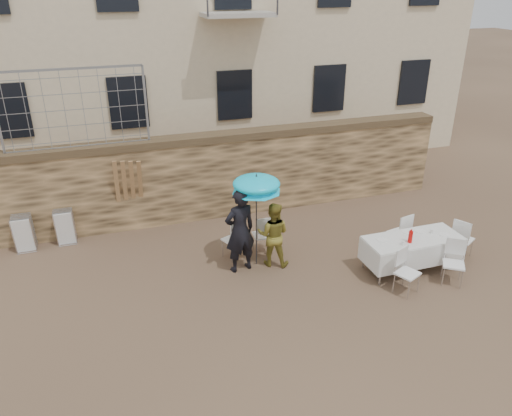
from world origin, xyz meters
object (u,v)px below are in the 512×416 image
object	(u,v)px
banquet_table	(413,239)
soda_bottle	(410,237)
umbrella	(256,187)
couple_chair_left	(233,238)
chair_stack_left	(24,230)
woman_dress	(273,234)
man_suit	(240,231)
table_chair_front_right	(454,263)
couple_chair_right	(263,234)
table_chair_side	(463,238)
chair_stack_right	(65,224)
table_chair_back	(399,232)
table_chair_front_left	(408,272)

from	to	relation	value
banquet_table	soda_bottle	bearing A→B (deg)	-143.13
umbrella	couple_chair_left	size ratio (longest dim) A/B	2.07
couple_chair_left	chair_stack_left	size ratio (longest dim) A/B	1.04
woman_dress	soda_bottle	distance (m)	2.89
banquet_table	soda_bottle	world-z (taller)	soda_bottle
man_suit	table_chair_front_right	distance (m)	4.47
umbrella	couple_chair_right	xyz separation A→B (m)	(0.30, 0.45, -1.39)
table_chair_side	chair_stack_right	bearing A→B (deg)	38.15
chair_stack_left	couple_chair_right	bearing A→B (deg)	-20.62
table_chair_back	couple_chair_right	bearing A→B (deg)	-28.64
table_chair_side	chair_stack_left	world-z (taller)	table_chair_side
woman_dress	table_chair_front_right	bearing A→B (deg)	177.33
table_chair_side	soda_bottle	bearing A→B (deg)	69.61
man_suit	table_chair_side	world-z (taller)	man_suit
soda_bottle	table_chair_back	distance (m)	1.11
soda_bottle	table_chair_side	world-z (taller)	soda_bottle
soda_bottle	table_chair_front_left	xyz separation A→B (m)	(-0.40, -0.60, -0.43)
chair_stack_right	table_chair_side	bearing A→B (deg)	-22.58
soda_bottle	banquet_table	bearing A→B (deg)	36.87
chair_stack_left	chair_stack_right	world-z (taller)	same
umbrella	chair_stack_right	size ratio (longest dim) A/B	2.16
couple_chair_right	table_chair_front_left	world-z (taller)	same
man_suit	chair_stack_right	distance (m)	4.43
chair_stack_right	man_suit	bearing A→B (deg)	-34.81
banquet_table	table_chair_back	xyz separation A→B (m)	(0.20, 0.80, -0.25)
table_chair_back	chair_stack_right	size ratio (longest dim) A/B	1.04
banquet_table	table_chair_front_right	bearing A→B (deg)	-56.31
couple_chair_right	table_chair_back	bearing A→B (deg)	166.62
man_suit	chair_stack_left	world-z (taller)	man_suit
umbrella	table_chair_front_left	xyz separation A→B (m)	(2.53, -1.99, -1.39)
chair_stack_left	table_chair_front_left	bearing A→B (deg)	-30.61
couple_chair_left	table_chair_back	world-z (taller)	same
woman_dress	banquet_table	bearing A→B (deg)	-175.01
table_chair_front_left	soda_bottle	bearing A→B (deg)	31.86
couple_chair_right	man_suit	bearing A→B (deg)	41.16
table_chair_side	chair_stack_right	xyz separation A→B (m)	(-8.54, 3.55, -0.02)
table_chair_front_left	table_chair_front_right	size ratio (longest dim) A/B	1.00
banquet_table	soda_bottle	distance (m)	0.30
banquet_table	woman_dress	bearing A→B (deg)	157.68
table_chair_front_right	chair_stack_right	xyz separation A→B (m)	(-7.64, 4.40, -0.02)
umbrella	table_chair_back	distance (m)	3.63
woman_dress	table_chair_front_left	distance (m)	2.89
couple_chair_right	table_chair_back	world-z (taller)	same
woman_dress	couple_chair_right	size ratio (longest dim) A/B	1.53
couple_chair_right	banquet_table	distance (m)	3.30
umbrella	woman_dress	bearing A→B (deg)	-15.95
umbrella	soda_bottle	size ratio (longest dim) A/B	7.63
soda_bottle	table_chair_side	size ratio (longest dim) A/B	0.27
couple_chair_right	table_chair_front_left	size ratio (longest dim) A/B	1.00
woman_dress	table_chair_front_left	size ratio (longest dim) A/B	1.53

